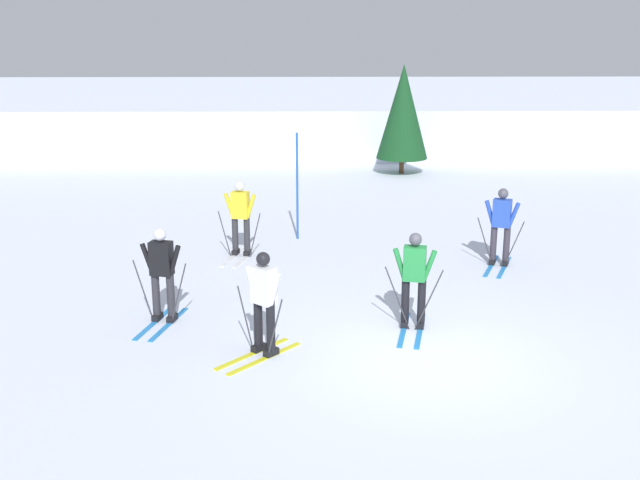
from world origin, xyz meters
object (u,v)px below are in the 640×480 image
at_px(skier_blue, 501,223).
at_px(trail_marker_pole, 297,187).
at_px(skier_green, 414,278).
at_px(skier_white, 264,300).
at_px(conifer_far_left, 403,112).
at_px(skier_yellow, 240,216).
at_px(skier_black, 162,272).

height_order(skier_blue, trail_marker_pole, trail_marker_pole).
bearing_deg(skier_green, skier_white, -156.86).
bearing_deg(conifer_far_left, skier_yellow, -116.33).
xyz_separation_m(skier_black, skier_white, (1.86, -1.45, -0.00)).
relative_size(skier_black, skier_green, 1.00).
distance_m(skier_white, trail_marker_pole, 6.84).
bearing_deg(conifer_far_left, skier_blue, -84.84).
relative_size(skier_green, skier_blue, 1.00).
distance_m(skier_black, skier_green, 4.40).
relative_size(trail_marker_pole, conifer_far_left, 0.70).
xyz_separation_m(skier_black, trail_marker_pole, (2.31, 5.37, 0.38)).
bearing_deg(skier_blue, skier_yellow, 171.88).
bearing_deg(skier_blue, conifer_far_left, 95.16).
height_order(skier_yellow, skier_blue, same).
height_order(skier_yellow, skier_black, same).
bearing_deg(skier_black, trail_marker_pole, 66.70).
bearing_deg(skier_yellow, skier_black, -104.66).
bearing_deg(conifer_far_left, skier_black, -113.08).
bearing_deg(skier_green, conifer_far_left, 84.22).
distance_m(skier_yellow, skier_green, 5.50).
height_order(skier_white, conifer_far_left, conifer_far_left).
xyz_separation_m(skier_white, trail_marker_pole, (0.46, 6.82, 0.38)).
bearing_deg(conifer_far_left, skier_white, -104.66).
distance_m(skier_yellow, trail_marker_pole, 1.89).
bearing_deg(skier_white, skier_blue, 43.64).
height_order(skier_black, skier_blue, same).
distance_m(skier_black, skier_blue, 7.45).
bearing_deg(skier_white, skier_green, 23.14).
bearing_deg(skier_yellow, skier_blue, -8.12).
xyz_separation_m(skier_yellow, skier_blue, (5.68, -0.81, 0.04)).
xyz_separation_m(skier_blue, conifer_far_left, (-0.94, 10.40, 1.16)).
bearing_deg(conifer_far_left, skier_green, -95.78).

